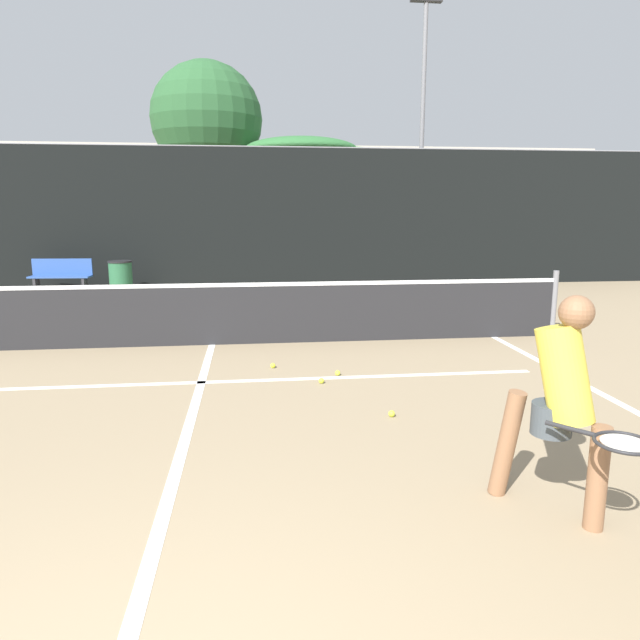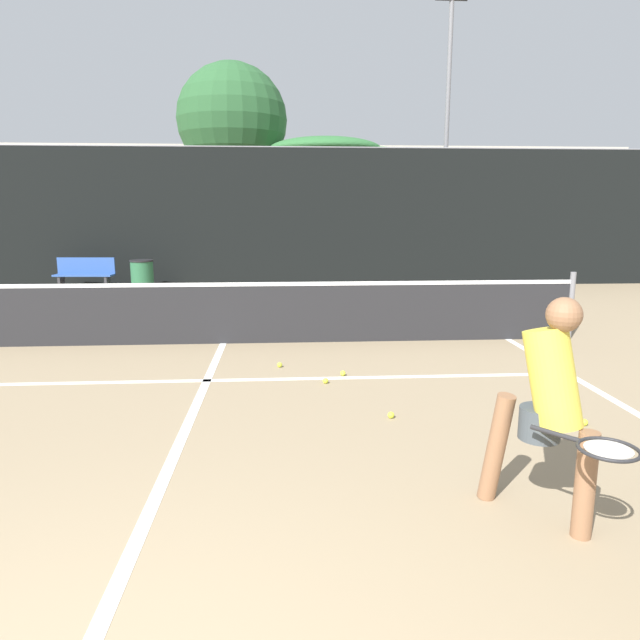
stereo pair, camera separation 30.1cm
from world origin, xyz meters
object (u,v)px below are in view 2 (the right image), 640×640
object	(u,v)px
player_practicing	(549,401)
trash_bin	(142,276)
parked_car	(336,256)
courtside_bench	(85,274)

from	to	relation	value
player_practicing	trash_bin	size ratio (longest dim) A/B	1.88
player_practicing	parked_car	size ratio (longest dim) A/B	0.33
player_practicing	courtside_bench	world-z (taller)	player_practicing
player_practicing	parked_car	bearing A→B (deg)	141.10
courtside_bench	trash_bin	distance (m)	1.41
courtside_bench	parked_car	world-z (taller)	parked_car
trash_bin	parked_car	world-z (taller)	parked_car
courtside_bench	parked_car	xyz separation A→B (m)	(6.55, 3.51, 0.13)
player_practicing	trash_bin	distance (m)	12.13
trash_bin	parked_car	distance (m)	6.27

